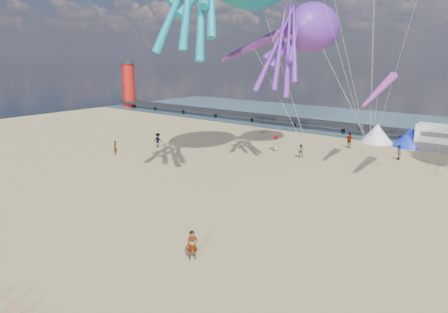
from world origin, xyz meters
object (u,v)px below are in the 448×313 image
Objects in this scene: beachgoer_1 at (300,151)px; beachgoer_3 at (349,140)px; beachgoer_2 at (158,140)px; windsock_left at (253,46)px; lighthouse at (129,86)px; sandbag_d at (433,167)px; kite_octopus_purple at (313,28)px; sandbag_b at (378,164)px; motorhome_0 at (447,139)px; standing_person at (192,245)px; sandbag_a at (312,162)px; beachgoer_0 at (276,143)px; windsock_right at (378,91)px; beachgoer_7 at (398,153)px; sandbag_c at (437,175)px; sandbag_e at (370,159)px; tent_white at (377,133)px; tent_blue at (410,137)px; beachgoer_5 at (115,148)px.

beachgoer_3 reaches higher than beachgoer_1.
beachgoer_1 is 0.85× the size of beachgoer_2.
windsock_left reaches higher than beachgoer_2.
beachgoer_2 is at bearing -34.25° from lighthouse.
kite_octopus_purple reaches higher than sandbag_d.
lighthouse is 52.07m from windsock_left.
sandbag_b is 0.04× the size of kite_octopus_purple.
motorhome_0 is 13.20× the size of sandbag_b.
standing_person reaches higher than sandbag_a.
beachgoer_0 is 13.55m from windsock_right.
sandbag_d is at bearing 29.57° from sandbag_a.
beachgoer_2 is 25.17m from sandbag_b.
lighthouse is 59.89m from beachgoer_7.
beachgoer_2 is 0.15× the size of kite_octopus_purple.
lighthouse is at bearing 100.11° from standing_person.
sandbag_c is at bearing 34.17° from windsock_right.
beachgoer_1 is 2.96× the size of sandbag_e.
lighthouse reaches higher than sandbag_b.
beachgoer_3 is 3.71× the size of sandbag_b.
beachgoer_7 is (4.67, -7.42, -0.42)m from tent_white.
beachgoer_0 is at bearing -95.95° from beachgoer_7.
kite_octopus_purple is at bearing -123.64° from beachgoer_1.
tent_blue is 16.79m from beachgoer_0.
beachgoer_2 is at bearing 114.87° from beachgoer_5.
tent_blue is 8.00× the size of sandbag_e.
tent_blue is at bearing 88.52° from sandbag_b.
sandbag_a is at bearing -124.89° from motorhome_0.
windsock_left is (-3.24, -4.72, 11.03)m from beachgoer_1.
beachgoer_2 reaches higher than sandbag_e.
sandbag_c is (4.58, -3.91, -0.67)m from beachgoer_7.
lighthouse reaches higher than sandbag_d.
standing_person is at bearing -31.26° from beachgoer_7.
standing_person is 0.21× the size of windsock_left.
tent_white is 17.65m from kite_octopus_purple.
lighthouse is at bearing -140.53° from beachgoer_0.
beachgoer_1 reaches higher than sandbag_b.
lighthouse reaches higher than sandbag_a.
windsock_right is (3.83, -13.45, 6.50)m from tent_white.
windsock_left reaches higher than beachgoer_1.
windsock_left is (-15.56, -9.27, 11.66)m from sandbag_d.
sandbag_a is at bearing 36.28° from beachgoer_0.
kite_octopus_purple reaches higher than sandbag_a.
lighthouse is 18.00× the size of sandbag_c.
tent_white is 2.17× the size of beachgoer_0.
sandbag_c is (7.36, 25.51, -0.72)m from standing_person.
kite_octopus_purple reaches higher than sandbag_e.
lighthouse is at bearing -44.77° from beachgoer_1.
tent_white is 8.00× the size of sandbag_d.
kite_octopus_purple is at bearing 70.21° from beachgoer_5.
windsock_left reaches higher than sandbag_b.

